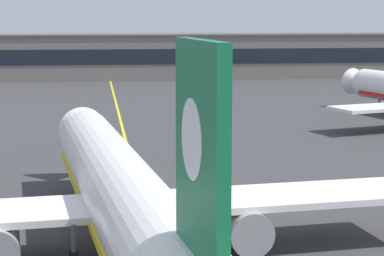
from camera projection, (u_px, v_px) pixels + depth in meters
taxiway_centreline at (139, 192)px, 52.18m from camera, size 2.00×179.99×0.01m
airliner_foreground at (122, 196)px, 37.16m from camera, size 32.34×41.49×11.65m
safety_cone_by_nose_gear at (145, 181)px, 54.47m from camera, size 0.44×0.44×0.55m
terminal_building at (136, 56)px, 143.00m from camera, size 150.19×12.40×8.49m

